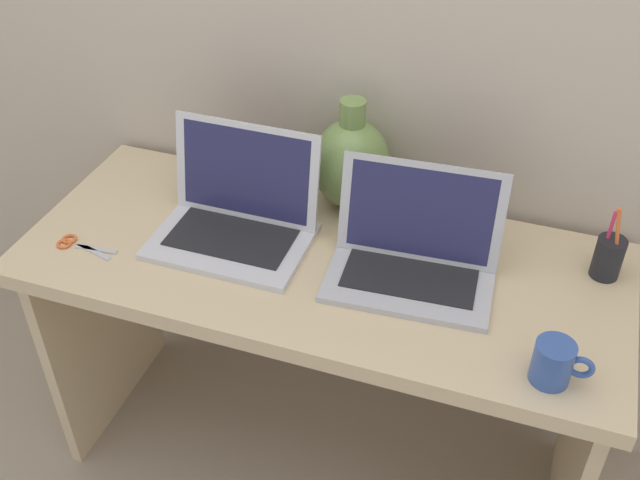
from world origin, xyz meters
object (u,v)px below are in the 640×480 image
Objects in this scene: coffee_mug at (554,363)px; laptop_left at (238,209)px; laptop_right at (415,248)px; scissors at (77,245)px; pen_cup at (608,257)px; green_vase at (351,163)px.

laptop_left is at bearing 162.67° from coffee_mug.
laptop_right reaches higher than scissors.
laptop_left is 1.88× the size of pen_cup.
coffee_mug is at bearing -35.18° from laptop_right.
laptop_left is 0.29m from green_vase.
pen_cup is (0.08, 0.35, 0.01)m from coffee_mug.
laptop_right is at bearing 12.58° from scissors.
laptop_right is (0.42, -0.01, -0.00)m from laptop_left.
scissors is at bearing -152.39° from laptop_left.
laptop_right is 1.32× the size of green_vase.
laptop_right is at bearing -0.81° from laptop_left.
pen_cup is at bearing 8.13° from laptop_left.
laptop_left is 0.38m from scissors.
scissors is (-0.54, -0.37, -0.11)m from green_vase.
laptop_right reaches higher than pen_cup.
scissors is at bearing -165.82° from pen_cup.
pen_cup is at bearing 76.92° from coffee_mug.
coffee_mug is 0.76× the size of scissors.
coffee_mug is at bearing -39.06° from green_vase.
green_vase is at bearing 140.94° from coffee_mug.
laptop_left reaches higher than laptop_right.
green_vase reaches higher than laptop_left.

